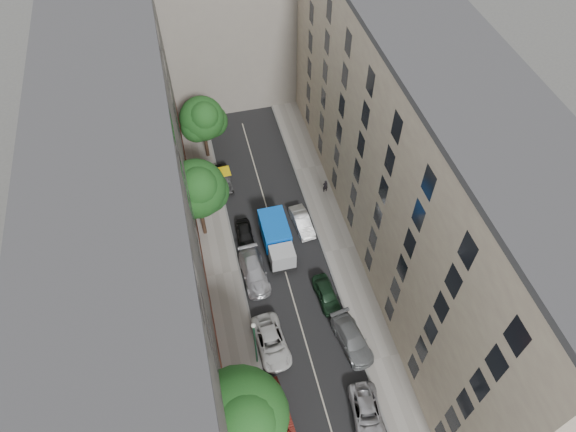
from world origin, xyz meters
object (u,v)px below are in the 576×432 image
object	(u,v)px
tree_mid	(198,191)
car_right_0	(367,413)
car_right_3	(302,222)
pedestrian	(325,186)
tarp_truck	(277,238)
tree_near	(241,419)
car_left_5	(223,179)
car_right_1	(352,339)
car_left_3	(254,272)
car_left_2	(271,342)
car_left_1	(277,409)
car_left_4	(245,235)
lamp_post	(255,339)
car_right_2	(326,294)
tree_far	(203,120)

from	to	relation	value
tree_mid	car_right_0	bearing A→B (deg)	-65.40
car_right_3	tree_mid	size ratio (longest dim) A/B	0.45
tree_mid	pedestrian	xyz separation A→B (m)	(12.54, 2.44, -5.27)
tarp_truck	tree_near	size ratio (longest dim) A/B	0.57
car_left_5	car_right_1	size ratio (longest dim) A/B	0.82
car_left_3	car_left_2	bearing A→B (deg)	-92.22
car_right_1	tree_near	world-z (taller)	tree_near
car_left_1	car_left_4	xyz separation A→B (m)	(0.80, 16.50, -0.12)
car_right_3	tree_near	distance (m)	21.81
car_left_2	tree_mid	world-z (taller)	tree_mid
car_left_1	car_right_3	distance (m)	17.88
car_left_1	tree_near	size ratio (longest dim) A/B	0.44
tree_mid	car_left_2	bearing A→B (deg)	-74.56
car_left_5	lamp_post	xyz separation A→B (m)	(-0.60, -19.86, 3.36)
car_left_4	car_right_1	distance (m)	14.08
car_right_2	pedestrian	size ratio (longest dim) A/B	2.60
tree_far	pedestrian	world-z (taller)	tree_far
tarp_truck	car_right_2	bearing A→B (deg)	-65.08
tarp_truck	car_left_2	world-z (taller)	tarp_truck
car_left_3	car_right_0	bearing A→B (deg)	-70.53
car_right_2	tree_mid	bearing A→B (deg)	130.09
car_left_3	car_right_3	xyz separation A→B (m)	(5.60, 4.52, -0.08)
car_right_1	car_right_2	world-z (taller)	car_right_1
car_left_2	car_left_4	distance (m)	11.20
car_left_2	pedestrian	xyz separation A→B (m)	(9.03, 15.13, 0.21)
car_left_2	car_right_3	bearing A→B (deg)	59.52
tree_far	lamp_post	bearing A→B (deg)	-89.28
car_right_2	lamp_post	world-z (taller)	lamp_post
car_right_3	tree_far	xyz separation A→B (m)	(-7.30, 11.73, 4.43)
tree_mid	tree_near	bearing A→B (deg)	-89.67
car_right_0	car_right_3	bearing A→B (deg)	96.97
car_left_3	car_left_4	size ratio (longest dim) A/B	1.39
car_left_4	tree_mid	xyz separation A→B (m)	(-3.50, 1.49, 5.55)
tarp_truck	car_left_3	xyz separation A→B (m)	(-2.68, -2.58, -0.74)
tree_far	tree_mid	bearing A→B (deg)	-99.79
car_right_3	pedestrian	size ratio (longest dim) A/B	2.64
car_left_5	car_right_2	size ratio (longest dim) A/B	1.01
car_left_2	car_right_0	size ratio (longest dim) A/B	1.09
car_left_5	tree_near	size ratio (longest dim) A/B	0.39
tree_mid	car_right_3	bearing A→B (deg)	-8.07
tree_near	car_left_5	bearing A→B (deg)	84.37
tree_mid	car_left_1	bearing A→B (deg)	-81.45
car_left_1	tree_mid	distance (m)	18.98
car_left_4	car_left_1	bearing A→B (deg)	-91.63
car_left_1	lamp_post	size ratio (longest dim) A/B	0.73
tree_mid	lamp_post	distance (m)	14.08
car_left_1	car_right_1	world-z (taller)	car_left_1
car_right_0	lamp_post	size ratio (longest dim) A/B	0.75
tree_far	pedestrian	distance (m)	14.02
car_left_2	tree_near	bearing A→B (deg)	-118.83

